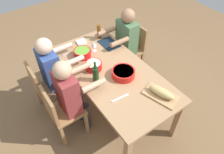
{
  "coord_description": "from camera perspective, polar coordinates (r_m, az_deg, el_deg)",
  "views": [
    {
      "loc": [
        1.62,
        -1.13,
        2.6
      ],
      "look_at": [
        0.0,
        0.0,
        0.63
      ],
      "focal_mm": 33.51,
      "sensor_mm": 36.0,
      "label": 1
    }
  ],
  "objects": [
    {
      "name": "chair_far_left",
      "position": [
        3.57,
        5.67,
        8.21
      ],
      "size": [
        0.4,
        0.4,
        0.85
      ],
      "color": "#9E7044",
      "rests_on": "ground_plane"
    },
    {
      "name": "chair_near_left",
      "position": [
        3.03,
        -18.04,
        -2.34
      ],
      "size": [
        0.4,
        0.4,
        0.85
      ],
      "color": "#9E7044",
      "rests_on": "ground_plane"
    },
    {
      "name": "wine_bottle",
      "position": [
        2.53,
        -4.5,
        0.86
      ],
      "size": [
        0.08,
        0.08,
        0.29
      ],
      "color": "#193819",
      "rests_on": "dining_table"
    },
    {
      "name": "bread_loaf",
      "position": [
        2.44,
        13.4,
        -4.05
      ],
      "size": [
        0.34,
        0.2,
        0.09
      ],
      "primitive_type": "ellipsoid",
      "rotation": [
        0.0,
        0.0,
        0.29
      ],
      "color": "tan",
      "rests_on": "cutting_board"
    },
    {
      "name": "chair_near_center",
      "position": [
        2.69,
        -14.01,
        -8.99
      ],
      "size": [
        0.4,
        0.4,
        0.85
      ],
      "color": "#9E7044",
      "rests_on": "ground_plane"
    },
    {
      "name": "placemat_far_left",
      "position": [
        3.17,
        -0.84,
        9.06
      ],
      "size": [
        0.32,
        0.23,
        0.01
      ],
      "primitive_type": "cube",
      "color": "#142333",
      "rests_on": "dining_table"
    },
    {
      "name": "carving_knife",
      "position": [
        2.4,
        2.21,
        -5.73
      ],
      "size": [
        0.04,
        0.23,
        0.01
      ],
      "primitive_type": "cube",
      "rotation": [
        0.0,
        0.0,
        1.48
      ],
      "color": "silver",
      "rests_on": "dining_table"
    },
    {
      "name": "serving_bowl_salad",
      "position": [
        2.94,
        -8.1,
        6.58
      ],
      "size": [
        0.24,
        0.24,
        0.1
      ],
      "color": "red",
      "rests_on": "dining_table"
    },
    {
      "name": "cutting_board",
      "position": [
        2.48,
        13.19,
        -4.89
      ],
      "size": [
        0.45,
        0.32,
        0.02
      ],
      "primitive_type": "cube",
      "rotation": [
        0.0,
        0.0,
        0.29
      ],
      "color": "tan",
      "rests_on": "dining_table"
    },
    {
      "name": "diner_far_left",
      "position": [
        3.35,
        3.46,
        10.12
      ],
      "size": [
        0.41,
        0.53,
        1.2
      ],
      "color": "#2D2D38",
      "rests_on": "ground_plane"
    },
    {
      "name": "napkin_stack",
      "position": [
        3.23,
        -8.35,
        9.41
      ],
      "size": [
        0.16,
        0.16,
        0.02
      ],
      "primitive_type": "cube",
      "rotation": [
        0.0,
        0.0,
        -0.15
      ],
      "color": "white",
      "rests_on": "dining_table"
    },
    {
      "name": "dining_table",
      "position": [
        2.77,
        0.0,
        0.44
      ],
      "size": [
        1.87,
        0.93,
        0.74
      ],
      "color": "#A87F56",
      "rests_on": "ground_plane"
    },
    {
      "name": "fork_near_left",
      "position": [
        3.05,
        -11.84,
        6.34
      ],
      "size": [
        0.03,
        0.17,
        0.01
      ],
      "primitive_type": "cube",
      "rotation": [
        0.0,
        0.0,
        -0.07
      ],
      "color": "silver",
      "rests_on": "dining_table"
    },
    {
      "name": "diner_near_center",
      "position": [
        2.56,
        -11.14,
        -4.35
      ],
      "size": [
        0.41,
        0.53,
        1.2
      ],
      "color": "#2D2D38",
      "rests_on": "ground_plane"
    },
    {
      "name": "wine_glass",
      "position": [
        2.98,
        -4.99,
        8.87
      ],
      "size": [
        0.08,
        0.08,
        0.17
      ],
      "color": "silver",
      "rests_on": "dining_table"
    },
    {
      "name": "serving_bowl_greens",
      "position": [
        2.62,
        3.12,
        1.14
      ],
      "size": [
        0.29,
        0.29,
        0.09
      ],
      "color": "red",
      "rests_on": "dining_table"
    },
    {
      "name": "serving_bowl_pasta",
      "position": [
        2.72,
        -5.02,
        3.19
      ],
      "size": [
        0.21,
        0.21,
        0.1
      ],
      "color": "red",
      "rests_on": "dining_table"
    },
    {
      "name": "diner_near_left",
      "position": [
        2.91,
        -15.69,
        2.02
      ],
      "size": [
        0.41,
        0.53,
        1.2
      ],
      "color": "#2D2D38",
      "rests_on": "ground_plane"
    },
    {
      "name": "ground_plane",
      "position": [
        3.27,
        0.0,
        -7.85
      ],
      "size": [
        8.0,
        8.0,
        0.0
      ],
      "primitive_type": "plane",
      "color": "brown"
    },
    {
      "name": "beer_bottle",
      "position": [
        3.25,
        -3.58,
        12.24
      ],
      "size": [
        0.06,
        0.06,
        0.22
      ],
      "primitive_type": "cylinder",
      "color": "brown",
      "rests_on": "dining_table"
    }
  ]
}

